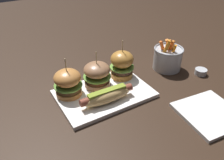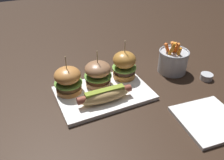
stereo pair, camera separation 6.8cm
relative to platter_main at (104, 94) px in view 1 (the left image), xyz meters
name	(u,v)px [view 1 (the left image)]	position (x,y,z in m)	size (l,w,h in m)	color
ground_plane	(104,95)	(0.00, 0.00, -0.01)	(3.00, 3.00, 0.00)	black
platter_main	(104,94)	(0.00, 0.00, 0.00)	(0.32, 0.22, 0.01)	white
hot_dog	(107,95)	(-0.02, -0.05, 0.03)	(0.19, 0.06, 0.05)	tan
slider_left	(68,82)	(-0.11, 0.05, 0.06)	(0.10, 0.10, 0.14)	#C57F3E
slider_center	(96,75)	(0.00, 0.05, 0.05)	(0.10, 0.10, 0.14)	#946746
slider_right	(122,64)	(0.11, 0.06, 0.06)	(0.09, 0.09, 0.15)	#B47932
fries_bucket	(168,58)	(0.32, 0.03, 0.04)	(0.12, 0.12, 0.13)	#B7BABF
sauce_ramekin	(201,72)	(0.41, -0.08, 0.01)	(0.05, 0.05, 0.02)	#B7BABF
side_plate	(210,113)	(0.24, -0.26, 0.00)	(0.18, 0.18, 0.01)	white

